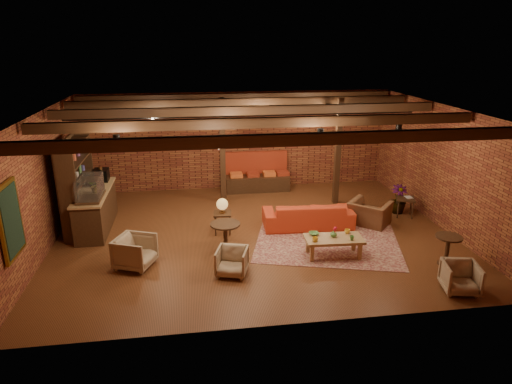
{
  "coord_description": "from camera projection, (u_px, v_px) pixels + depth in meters",
  "views": [
    {
      "loc": [
        -1.54,
        -10.77,
        4.83
      ],
      "look_at": [
        0.07,
        0.2,
        1.08
      ],
      "focal_mm": 32.0,
      "sensor_mm": 36.0,
      "label": 1
    }
  ],
  "objects": [
    {
      "name": "side_table_lamp",
      "position": [
        222.0,
        207.0,
        11.69
      ],
      "size": [
        0.49,
        0.49,
        0.95
      ],
      "rotation": [
        0.0,
        0.0,
        -0.09
      ],
      "color": "black",
      "rests_on": "floor"
    },
    {
      "name": "post_left",
      "position": [
        222.0,
        151.0,
        13.69
      ],
      "size": [
        0.16,
        0.16,
        3.2
      ],
      "primitive_type": "cube",
      "color": "black",
      "rests_on": "ground"
    },
    {
      "name": "armchair_b",
      "position": [
        232.0,
        260.0,
        9.73
      ],
      "size": [
        0.78,
        0.75,
        0.65
      ],
      "primitive_type": "imported",
      "rotation": [
        0.0,
        0.0,
        -0.29
      ],
      "color": "#B8A68F",
      "rests_on": "floor"
    },
    {
      "name": "ceiling",
      "position": [
        254.0,
        110.0,
        10.82
      ],
      "size": [
        10.0,
        8.0,
        0.02
      ],
      "primitive_type": "cube",
      "color": "black",
      "rests_on": "wall_back"
    },
    {
      "name": "wall_back",
      "position": [
        237.0,
        141.0,
        15.09
      ],
      "size": [
        10.0,
        0.02,
        3.2
      ],
      "primitive_type": "cube",
      "color": "maroon",
      "rests_on": "ground"
    },
    {
      "name": "ceiling_spotlights",
      "position": [
        254.0,
        125.0,
        10.93
      ],
      "size": [
        6.4,
        4.4,
        0.28
      ],
      "primitive_type": null,
      "color": "black",
      "rests_on": "ceiling"
    },
    {
      "name": "ceiling_beams",
      "position": [
        254.0,
        115.0,
        10.86
      ],
      "size": [
        9.8,
        6.4,
        0.22
      ],
      "primitive_type": null,
      "color": "black",
      "rests_on": "ceiling"
    },
    {
      "name": "rug",
      "position": [
        327.0,
        243.0,
        11.32
      ],
      "size": [
        4.07,
        3.5,
        0.01
      ],
      "primitive_type": "cube",
      "rotation": [
        0.0,
        0.0,
        -0.27
      ],
      "color": "maroon",
      "rests_on": "floor"
    },
    {
      "name": "post_right",
      "position": [
        338.0,
        152.0,
        13.6
      ],
      "size": [
        0.16,
        0.16,
        3.2
      ],
      "primitive_type": "cube",
      "color": "black",
      "rests_on": "ground"
    },
    {
      "name": "round_table_left",
      "position": [
        225.0,
        233.0,
        10.69
      ],
      "size": [
        0.7,
        0.7,
        0.73
      ],
      "color": "black",
      "rests_on": "floor"
    },
    {
      "name": "plant_counter",
      "position": [
        98.0,
        182.0,
        12.03
      ],
      "size": [
        0.35,
        0.39,
        0.3
      ],
      "primitive_type": "imported",
      "color": "#337F33",
      "rests_on": "service_counter"
    },
    {
      "name": "service_sign",
      "position": [
        259.0,
        123.0,
        14.08
      ],
      "size": [
        0.86,
        0.06,
        0.3
      ],
      "primitive_type": "cube",
      "color": "orange",
      "rests_on": "ceiling"
    },
    {
      "name": "service_counter",
      "position": [
        95.0,
        200.0,
        11.97
      ],
      "size": [
        0.8,
        2.5,
        1.6
      ],
      "primitive_type": null,
      "color": "black",
      "rests_on": "ground"
    },
    {
      "name": "plant_tall",
      "position": [
        401.0,
        172.0,
        12.9
      ],
      "size": [
        1.53,
        1.53,
        2.48
      ],
      "primitive_type": "imported",
      "rotation": [
        0.0,
        0.0,
        -0.1
      ],
      "color": "#4C7F4C",
      "rests_on": "floor"
    },
    {
      "name": "shelving_hutch",
      "position": [
        78.0,
        185.0,
        11.88
      ],
      "size": [
        0.52,
        2.0,
        2.4
      ],
      "primitive_type": null,
      "color": "black",
      "rests_on": "ground"
    },
    {
      "name": "sofa",
      "position": [
        308.0,
        215.0,
        12.19
      ],
      "size": [
        2.42,
        1.05,
        0.69
      ],
      "primitive_type": "imported",
      "rotation": [
        0.0,
        0.0,
        3.09
      ],
      "color": "#B23218",
      "rests_on": "floor"
    },
    {
      "name": "round_table_right",
      "position": [
        448.0,
        246.0,
        10.12
      ],
      "size": [
        0.58,
        0.58,
        0.68
      ],
      "color": "black",
      "rests_on": "floor"
    },
    {
      "name": "wall_front",
      "position": [
        289.0,
        242.0,
        7.59
      ],
      "size": [
        10.0,
        0.02,
        3.2
      ],
      "primitive_type": "cube",
      "color": "maroon",
      "rests_on": "ground"
    },
    {
      "name": "wall_left",
      "position": [
        43.0,
        184.0,
        10.65
      ],
      "size": [
        0.02,
        8.0,
        3.2
      ],
      "primitive_type": "cube",
      "color": "maroon",
      "rests_on": "ground"
    },
    {
      "name": "armchair_far",
      "position": [
        461.0,
        276.0,
        9.06
      ],
      "size": [
        0.78,
        0.75,
        0.68
      ],
      "primitive_type": "imported",
      "rotation": [
        0.0,
        0.0,
        -0.22
      ],
      "color": "#B8A68F",
      "rests_on": "floor"
    },
    {
      "name": "wall_right",
      "position": [
        442.0,
        167.0,
        12.02
      ],
      "size": [
        0.02,
        8.0,
        3.2
      ],
      "primitive_type": "cube",
      "color": "maroon",
      "rests_on": "ground"
    },
    {
      "name": "side_table_book",
      "position": [
        405.0,
        199.0,
        12.87
      ],
      "size": [
        0.63,
        0.63,
        0.57
      ],
      "rotation": [
        0.0,
        0.0,
        -0.33
      ],
      "color": "black",
      "rests_on": "floor"
    },
    {
      "name": "floor",
      "position": [
        255.0,
        234.0,
        11.85
      ],
      "size": [
        10.0,
        10.0,
        0.0
      ],
      "primitive_type": "plane",
      "color": "#3D230F",
      "rests_on": "ground"
    },
    {
      "name": "armchair_right",
      "position": [
        370.0,
        209.0,
        12.3
      ],
      "size": [
        1.19,
        1.17,
        0.89
      ],
      "primitive_type": "imported",
      "rotation": [
        0.0,
        0.0,
        2.4
      ],
      "color": "brown",
      "rests_on": "floor"
    },
    {
      "name": "banquette",
      "position": [
        257.0,
        176.0,
        15.1
      ],
      "size": [
        2.1,
        0.7,
        1.0
      ],
      "primitive_type": null,
      "color": "maroon",
      "rests_on": "ground"
    },
    {
      "name": "armchair_a",
      "position": [
        135.0,
        250.0,
        10.03
      ],
      "size": [
        0.96,
        0.98,
        0.79
      ],
      "primitive_type": "imported",
      "rotation": [
        0.0,
        0.0,
        1.18
      ],
      "color": "#B8A68F",
      "rests_on": "floor"
    },
    {
      "name": "chalkboard_menu",
      "position": [
        11.0,
        220.0,
        8.5
      ],
      "size": [
        0.08,
        0.96,
        1.46
      ],
      "primitive_type": "cube",
      "color": "black",
      "rests_on": "wall_left"
    },
    {
      "name": "coffee_table",
      "position": [
        333.0,
        240.0,
        10.54
      ],
      "size": [
        1.37,
        0.73,
        0.71
      ],
      "rotation": [
        0.0,
        0.0,
        -0.05
      ],
      "color": "olive",
      "rests_on": "floor"
    },
    {
      "name": "ceiling_pipe",
      "position": [
        246.0,
        114.0,
        12.44
      ],
      "size": [
        9.6,
        0.12,
        0.12
      ],
      "primitive_type": "cylinder",
      "rotation": [
        0.0,
        1.57,
        0.0
      ],
      "color": "black",
      "rests_on": "ceiling"
    }
  ]
}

